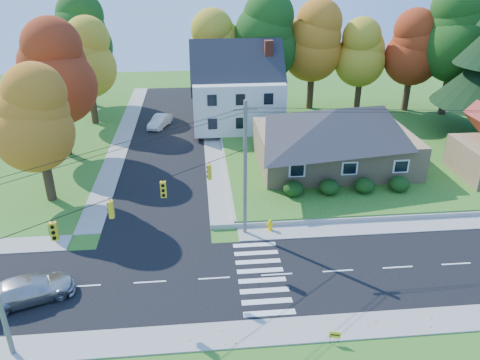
# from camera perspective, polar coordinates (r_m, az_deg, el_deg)

# --- Properties ---
(ground) EXTENTS (120.00, 120.00, 0.00)m
(ground) POSITION_cam_1_polar(r_m,az_deg,el_deg) (30.51, 4.49, -11.44)
(ground) COLOR #3D7923
(road_main) EXTENTS (90.00, 8.00, 0.02)m
(road_main) POSITION_cam_1_polar(r_m,az_deg,el_deg) (30.51, 4.49, -11.42)
(road_main) COLOR black
(road_main) RESTS_ON ground
(road_cross) EXTENTS (8.00, 44.00, 0.02)m
(road_cross) POSITION_cam_1_polar(r_m,az_deg,el_deg) (53.30, -8.79, 5.17)
(road_cross) COLOR black
(road_cross) RESTS_ON ground
(sidewalk_north) EXTENTS (90.00, 2.00, 0.08)m
(sidewalk_north) POSITION_cam_1_polar(r_m,az_deg,el_deg) (34.55, 3.11, -6.42)
(sidewalk_north) COLOR #9C9A90
(sidewalk_north) RESTS_ON ground
(sidewalk_south) EXTENTS (90.00, 2.00, 0.08)m
(sidewalk_south) POSITION_cam_1_polar(r_m,az_deg,el_deg) (26.74, 6.36, -17.78)
(sidewalk_south) COLOR #9C9A90
(sidewalk_south) RESTS_ON ground
(lawn) EXTENTS (30.00, 30.00, 0.50)m
(lawn) POSITION_cam_1_polar(r_m,az_deg,el_deg) (51.56, 14.95, 4.16)
(lawn) COLOR #3D7923
(lawn) RESTS_ON ground
(ranch_house) EXTENTS (14.60, 10.60, 5.40)m
(ranch_house) POSITION_cam_1_polar(r_m,az_deg,el_deg) (44.53, 11.41, 5.29)
(ranch_house) COLOR tan
(ranch_house) RESTS_ON lawn
(colonial_house) EXTENTS (10.40, 8.40, 9.60)m
(colonial_house) POSITION_cam_1_polar(r_m,az_deg,el_deg) (53.94, -0.32, 10.81)
(colonial_house) COLOR silver
(colonial_house) RESTS_ON lawn
(hedge_row) EXTENTS (10.70, 1.70, 1.27)m
(hedge_row) POSITION_cam_1_polar(r_m,az_deg,el_deg) (39.77, 12.88, -0.73)
(hedge_row) COLOR #163A10
(hedge_row) RESTS_ON lawn
(traffic_infrastructure) EXTENTS (38.10, 10.66, 10.00)m
(traffic_infrastructure) POSITION_cam_1_polar(r_m,az_deg,el_deg) (28.88, 4.10, -1.65)
(traffic_infrastructure) COLOR #666059
(traffic_infrastructure) RESTS_ON ground
(tree_lot_0) EXTENTS (6.72, 6.72, 12.51)m
(tree_lot_0) POSITION_cam_1_polar(r_m,az_deg,el_deg) (58.86, -2.94, 15.74)
(tree_lot_0) COLOR #3F2A19
(tree_lot_0) RESTS_ON lawn
(tree_lot_1) EXTENTS (7.84, 7.84, 14.60)m
(tree_lot_1) POSITION_cam_1_polar(r_m,az_deg,el_deg) (58.25, 3.25, 16.93)
(tree_lot_1) COLOR #3F2A19
(tree_lot_1) RESTS_ON lawn
(tree_lot_2) EXTENTS (7.28, 7.28, 13.56)m
(tree_lot_2) POSITION_cam_1_polar(r_m,az_deg,el_deg) (60.50, 8.96, 16.38)
(tree_lot_2) COLOR #3F2A19
(tree_lot_2) RESTS_ON lawn
(tree_lot_3) EXTENTS (6.16, 6.16, 11.47)m
(tree_lot_3) POSITION_cam_1_polar(r_m,az_deg,el_deg) (61.51, 14.72, 14.79)
(tree_lot_3) COLOR #3F2A19
(tree_lot_3) RESTS_ON lawn
(tree_lot_4) EXTENTS (6.72, 6.72, 12.51)m
(tree_lot_4) POSITION_cam_1_polar(r_m,az_deg,el_deg) (62.77, 20.43, 14.87)
(tree_lot_4) COLOR #3F2A19
(tree_lot_4) RESTS_ON lawn
(tree_lot_5) EXTENTS (8.40, 8.40, 15.64)m
(tree_lot_5) POSITION_cam_1_polar(r_m,az_deg,el_deg) (62.57, 24.92, 15.93)
(tree_lot_5) COLOR #3F2A19
(tree_lot_5) RESTS_ON lawn
(tree_west_0) EXTENTS (6.16, 6.16, 11.47)m
(tree_west_0) POSITION_cam_1_polar(r_m,az_deg,el_deg) (39.61, -23.58, 7.04)
(tree_west_0) COLOR #3F2A19
(tree_west_0) RESTS_ON ground
(tree_west_1) EXTENTS (7.28, 7.28, 13.56)m
(tree_west_1) POSITION_cam_1_polar(r_m,az_deg,el_deg) (48.85, -21.73, 12.16)
(tree_west_1) COLOR #3F2A19
(tree_west_1) RESTS_ON ground
(tree_west_2) EXTENTS (6.72, 6.72, 12.51)m
(tree_west_2) POSITION_cam_1_polar(r_m,az_deg,el_deg) (58.25, -18.19, 13.95)
(tree_west_2) COLOR #3F2A19
(tree_west_2) RESTS_ON ground
(tree_west_3) EXTENTS (7.84, 7.84, 14.60)m
(tree_west_3) POSITION_cam_1_polar(r_m,az_deg,el_deg) (66.18, -18.74, 16.30)
(tree_west_3) COLOR #3F2A19
(tree_west_3) RESTS_ON ground
(silver_sedan) EXTENTS (5.56, 3.79, 1.50)m
(silver_sedan) POSITION_cam_1_polar(r_m,az_deg,el_deg) (30.65, -24.38, -12.06)
(silver_sedan) COLOR #B6B6B6
(silver_sedan) RESTS_ON road_main
(white_car) EXTENTS (2.87, 4.54, 1.41)m
(white_car) POSITION_cam_1_polar(r_m,az_deg,el_deg) (56.55, -9.75, 7.07)
(white_car) COLOR silver
(white_car) RESTS_ON road_cross
(fire_hydrant) EXTENTS (0.50, 0.40, 0.91)m
(fire_hydrant) POSITION_cam_1_polar(r_m,az_deg,el_deg) (34.69, 3.70, -5.54)
(fire_hydrant) COLOR #FFCB00
(fire_hydrant) RESTS_ON ground
(yard_sign) EXTENTS (0.60, 0.17, 0.77)m
(yard_sign) POSITION_cam_1_polar(r_m,az_deg,el_deg) (26.09, 11.50, -18.03)
(yard_sign) COLOR black
(yard_sign) RESTS_ON ground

